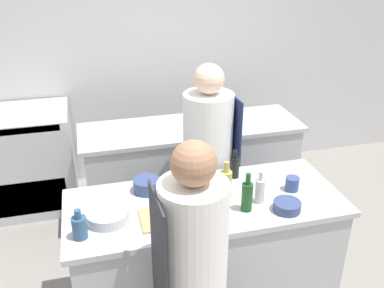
{
  "coord_description": "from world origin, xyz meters",
  "views": [
    {
      "loc": [
        -0.68,
        -2.27,
        2.46
      ],
      "look_at": [
        0.0,
        0.35,
        1.16
      ],
      "focal_mm": 40.0,
      "sensor_mm": 36.0,
      "label": 1
    }
  ],
  "objects_px": {
    "bottle_olive_oil": "(260,190)",
    "bottle_water": "(247,196)",
    "bottle_wine": "(234,166)",
    "oven_range": "(27,160)",
    "bottle_cooking_oil": "(79,227)",
    "chef_at_prep_near": "(193,282)",
    "bottle_vinegar": "(207,184)",
    "cup": "(292,184)",
    "chef_at_stove": "(208,165)",
    "bottle_sauce": "(226,183)",
    "bowl_ceramic_blue": "(147,185)",
    "bowl_prep_small": "(287,206)",
    "bowl_mixing_large": "(108,215)"
  },
  "relations": [
    {
      "from": "oven_range",
      "to": "cup",
      "type": "bearing_deg",
      "value": -42.11
    },
    {
      "from": "bottle_wine",
      "to": "cup",
      "type": "bearing_deg",
      "value": -39.79
    },
    {
      "from": "bowl_mixing_large",
      "to": "bowl_ceramic_blue",
      "type": "distance_m",
      "value": 0.39
    },
    {
      "from": "bowl_ceramic_blue",
      "to": "cup",
      "type": "xyz_separation_m",
      "value": [
        0.96,
        -0.24,
        0.0
      ]
    },
    {
      "from": "chef_at_prep_near",
      "to": "bottle_wine",
      "type": "xyz_separation_m",
      "value": [
        0.53,
        0.86,
        0.17
      ]
    },
    {
      "from": "oven_range",
      "to": "bottle_water",
      "type": "relative_size",
      "value": 3.81
    },
    {
      "from": "bottle_olive_oil",
      "to": "bottle_vinegar",
      "type": "bearing_deg",
      "value": 153.42
    },
    {
      "from": "bottle_cooking_oil",
      "to": "bowl_prep_small",
      "type": "relative_size",
      "value": 1.07
    },
    {
      "from": "chef_at_prep_near",
      "to": "bottle_water",
      "type": "relative_size",
      "value": 6.28
    },
    {
      "from": "bottle_olive_oil",
      "to": "bowl_ceramic_blue",
      "type": "height_order",
      "value": "bottle_olive_oil"
    },
    {
      "from": "bowl_prep_small",
      "to": "cup",
      "type": "relative_size",
      "value": 1.83
    },
    {
      "from": "bottle_cooking_oil",
      "to": "bottle_sauce",
      "type": "distance_m",
      "value": 0.97
    },
    {
      "from": "chef_at_prep_near",
      "to": "bottle_olive_oil",
      "type": "height_order",
      "value": "chef_at_prep_near"
    },
    {
      "from": "chef_at_prep_near",
      "to": "bowl_ceramic_blue",
      "type": "height_order",
      "value": "chef_at_prep_near"
    },
    {
      "from": "chef_at_prep_near",
      "to": "bottle_sauce",
      "type": "relative_size",
      "value": 6.26
    },
    {
      "from": "bottle_wine",
      "to": "bowl_mixing_large",
      "type": "height_order",
      "value": "bottle_wine"
    },
    {
      "from": "chef_at_stove",
      "to": "bowl_ceramic_blue",
      "type": "distance_m",
      "value": 0.69
    },
    {
      "from": "bowl_mixing_large",
      "to": "bottle_vinegar",
      "type": "bearing_deg",
      "value": 9.47
    },
    {
      "from": "chef_at_stove",
      "to": "bottle_water",
      "type": "relative_size",
      "value": 6.31
    },
    {
      "from": "chef_at_prep_near",
      "to": "bottle_vinegar",
      "type": "xyz_separation_m",
      "value": [
        0.27,
        0.66,
        0.17
      ]
    },
    {
      "from": "bottle_sauce",
      "to": "bottle_cooking_oil",
      "type": "bearing_deg",
      "value": -168.07
    },
    {
      "from": "bottle_olive_oil",
      "to": "bottle_water",
      "type": "height_order",
      "value": "bottle_water"
    },
    {
      "from": "bottle_vinegar",
      "to": "bottle_olive_oil",
      "type": "bearing_deg",
      "value": -26.58
    },
    {
      "from": "chef_at_stove",
      "to": "bottle_olive_oil",
      "type": "relative_size",
      "value": 7.31
    },
    {
      "from": "bottle_olive_oil",
      "to": "cup",
      "type": "relative_size",
      "value": 2.36
    },
    {
      "from": "oven_range",
      "to": "chef_at_prep_near",
      "type": "distance_m",
      "value": 2.59
    },
    {
      "from": "bottle_olive_oil",
      "to": "bottle_cooking_oil",
      "type": "xyz_separation_m",
      "value": [
        -1.14,
        -0.09,
        -0.02
      ]
    },
    {
      "from": "oven_range",
      "to": "bottle_olive_oil",
      "type": "height_order",
      "value": "bottle_olive_oil"
    },
    {
      "from": "bottle_vinegar",
      "to": "bottle_water",
      "type": "height_order",
      "value": "bottle_water"
    },
    {
      "from": "bottle_olive_oil",
      "to": "bottle_wine",
      "type": "xyz_separation_m",
      "value": [
        -0.05,
        0.35,
        -0.01
      ]
    },
    {
      "from": "chef_at_stove",
      "to": "bottle_water",
      "type": "xyz_separation_m",
      "value": [
        0.02,
        -0.78,
        0.19
      ]
    },
    {
      "from": "bottle_vinegar",
      "to": "bottle_cooking_oil",
      "type": "bearing_deg",
      "value": -163.6
    },
    {
      "from": "bottle_wine",
      "to": "bottle_cooking_oil",
      "type": "height_order",
      "value": "bottle_wine"
    },
    {
      "from": "chef_at_stove",
      "to": "bottle_vinegar",
      "type": "xyz_separation_m",
      "value": [
        -0.17,
        -0.56,
        0.17
      ]
    },
    {
      "from": "oven_range",
      "to": "bottle_cooking_oil",
      "type": "distance_m",
      "value": 2.04
    },
    {
      "from": "oven_range",
      "to": "bottle_vinegar",
      "type": "distance_m",
      "value": 2.2
    },
    {
      "from": "bottle_water",
      "to": "chef_at_prep_near",
      "type": "bearing_deg",
      "value": -136.47
    },
    {
      "from": "bowl_mixing_large",
      "to": "oven_range",
      "type": "bearing_deg",
      "value": 111.02
    },
    {
      "from": "oven_range",
      "to": "chef_at_prep_near",
      "type": "xyz_separation_m",
      "value": [
        1.08,
        -2.33,
        0.33
      ]
    },
    {
      "from": "chef_at_prep_near",
      "to": "bowl_mixing_large",
      "type": "distance_m",
      "value": 0.69
    },
    {
      "from": "bottle_cooking_oil",
      "to": "cup",
      "type": "bearing_deg",
      "value": 6.81
    },
    {
      "from": "chef_at_prep_near",
      "to": "chef_at_stove",
      "type": "relative_size",
      "value": 1.0
    },
    {
      "from": "bowl_ceramic_blue",
      "to": "bowl_prep_small",
      "type": "bearing_deg",
      "value": -28.87
    },
    {
      "from": "bottle_sauce",
      "to": "bowl_ceramic_blue",
      "type": "relative_size",
      "value": 1.42
    },
    {
      "from": "oven_range",
      "to": "bowl_prep_small",
      "type": "distance_m",
      "value": 2.69
    },
    {
      "from": "bowl_mixing_large",
      "to": "bowl_prep_small",
      "type": "relative_size",
      "value": 1.51
    },
    {
      "from": "chef_at_stove",
      "to": "bottle_cooking_oil",
      "type": "height_order",
      "value": "chef_at_stove"
    },
    {
      "from": "bottle_water",
      "to": "bowl_ceramic_blue",
      "type": "bearing_deg",
      "value": 146.39
    },
    {
      "from": "chef_at_prep_near",
      "to": "bottle_wine",
      "type": "height_order",
      "value": "chef_at_prep_near"
    },
    {
      "from": "oven_range",
      "to": "chef_at_prep_near",
      "type": "bearing_deg",
      "value": -65.25
    }
  ]
}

